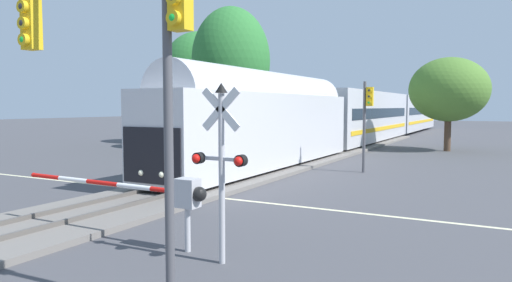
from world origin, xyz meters
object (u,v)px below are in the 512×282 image
at_px(commuter_train, 367,115).
at_px(pine_left_background, 198,75).
at_px(traffic_signal_near_right, 117,48).
at_px(oak_behind_train, 231,61).
at_px(crossing_signal_mast, 221,154).
at_px(traffic_signal_far_side, 367,112).
at_px(crossing_gate_near, 163,193).
at_px(elm_centre_background, 449,90).

distance_m(commuter_train, pine_left_background, 16.60).
bearing_deg(traffic_signal_near_right, oak_behind_train, 117.22).
relative_size(crossing_signal_mast, traffic_signal_far_side, 0.84).
distance_m(commuter_train, crossing_gate_near, 35.91).
relative_size(traffic_signal_far_side, elm_centre_background, 0.66).
distance_m(elm_centre_background, pine_left_background, 22.07).
bearing_deg(elm_centre_background, traffic_signal_far_side, -99.34).
bearing_deg(crossing_signal_mast, crossing_gate_near, 169.36).
height_order(crossing_gate_near, pine_left_background, pine_left_background).
height_order(commuter_train, crossing_signal_mast, commuter_train).
distance_m(crossing_gate_near, crossing_signal_mast, 2.25).
relative_size(crossing_gate_near, pine_left_background, 0.59).
xyz_separation_m(crossing_signal_mast, pine_left_background, (-20.28, 28.07, 4.07)).
height_order(traffic_signal_near_right, pine_left_background, pine_left_background).
bearing_deg(crossing_signal_mast, commuter_train, 99.78).
bearing_deg(pine_left_background, crossing_gate_near, -56.49).
bearing_deg(traffic_signal_near_right, crossing_signal_mast, 77.38).
bearing_deg(crossing_gate_near, crossing_signal_mast, -10.64).
distance_m(crossing_gate_near, pine_left_background, 33.63).
relative_size(crossing_signal_mast, elm_centre_background, 0.55).
bearing_deg(crossing_signal_mast, oak_behind_train, 120.65).
distance_m(crossing_signal_mast, elm_centre_background, 31.18).
height_order(crossing_signal_mast, elm_centre_background, elm_centre_background).
distance_m(oak_behind_train, elm_centre_background, 17.37).
relative_size(commuter_train, crossing_signal_mast, 16.39).
xyz_separation_m(traffic_signal_far_side, elm_centre_background, (2.48, 15.08, 1.59)).
height_order(commuter_train, crossing_gate_near, commuter_train).
distance_m(commuter_train, traffic_signal_near_right, 38.96).
height_order(traffic_signal_far_side, oak_behind_train, oak_behind_train).
height_order(crossing_gate_near, oak_behind_train, oak_behind_train).
relative_size(crossing_signal_mast, traffic_signal_near_right, 0.67).
bearing_deg(pine_left_background, traffic_signal_far_side, -32.06).
xyz_separation_m(elm_centre_background, pine_left_background, (-21.80, -2.98, 1.69)).
relative_size(commuter_train, elm_centre_background, 9.01).
xyz_separation_m(commuter_train, crossing_gate_near, (4.27, -35.63, -1.34)).
bearing_deg(crossing_gate_near, commuter_train, 96.83).
height_order(oak_behind_train, pine_left_background, oak_behind_train).
bearing_deg(oak_behind_train, commuter_train, 57.15).
distance_m(crossing_gate_near, oak_behind_train, 27.00).
distance_m(crossing_signal_mast, oak_behind_train, 28.03).
xyz_separation_m(commuter_train, oak_behind_train, (-7.89, -12.21, 4.41)).
distance_m(commuter_train, traffic_signal_far_side, 20.70).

